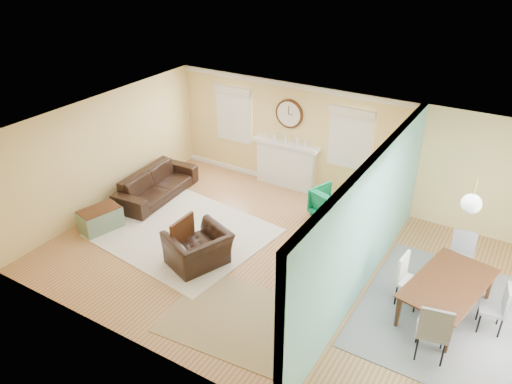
# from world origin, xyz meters

# --- Properties ---
(floor) EXTENTS (9.00, 9.00, 0.00)m
(floor) POSITION_xyz_m (0.00, 0.00, 0.00)
(floor) COLOR olive
(floor) RESTS_ON ground
(wall_back) EXTENTS (9.00, 0.02, 2.60)m
(wall_back) POSITION_xyz_m (0.00, 3.00, 1.30)
(wall_back) COLOR #E9C278
(wall_back) RESTS_ON ground
(wall_front) EXTENTS (9.00, 0.02, 2.60)m
(wall_front) POSITION_xyz_m (0.00, -3.00, 1.30)
(wall_front) COLOR #E9C278
(wall_front) RESTS_ON ground
(wall_left) EXTENTS (0.02, 6.00, 2.60)m
(wall_left) POSITION_xyz_m (-4.50, 0.00, 1.30)
(wall_left) COLOR #E9C278
(wall_left) RESTS_ON ground
(ceiling) EXTENTS (9.00, 6.00, 0.02)m
(ceiling) POSITION_xyz_m (0.00, 0.00, 2.60)
(ceiling) COLOR white
(ceiling) RESTS_ON wall_back
(partition) EXTENTS (0.17, 6.00, 2.60)m
(partition) POSITION_xyz_m (1.51, 0.28, 1.36)
(partition) COLOR #E9C278
(partition) RESTS_ON ground
(fireplace) EXTENTS (1.70, 0.30, 1.17)m
(fireplace) POSITION_xyz_m (-1.50, 2.88, 0.60)
(fireplace) COLOR white
(fireplace) RESTS_ON ground
(wall_clock) EXTENTS (0.70, 0.07, 0.70)m
(wall_clock) POSITION_xyz_m (-1.50, 2.97, 1.85)
(wall_clock) COLOR #4D2411
(wall_clock) RESTS_ON wall_back
(window_left) EXTENTS (1.05, 0.13, 1.42)m
(window_left) POSITION_xyz_m (-3.05, 2.95, 1.66)
(window_left) COLOR white
(window_left) RESTS_ON wall_back
(window_right) EXTENTS (1.05, 0.13, 1.42)m
(window_right) POSITION_xyz_m (0.05, 2.95, 1.66)
(window_right) COLOR white
(window_right) RESTS_ON wall_back
(pendant) EXTENTS (0.30, 0.30, 0.55)m
(pendant) POSITION_xyz_m (3.00, 0.00, 2.20)
(pendant) COLOR gold
(pendant) RESTS_ON ceiling
(rug_cream) EXTENTS (3.61, 3.23, 0.02)m
(rug_cream) POSITION_xyz_m (-2.30, -0.14, 0.01)
(rug_cream) COLOR silver
(rug_cream) RESTS_ON floor
(rug_jute) EXTENTS (2.35, 1.99, 0.01)m
(rug_jute) POSITION_xyz_m (0.02, -1.73, 0.01)
(rug_jute) COLOR tan
(rug_jute) RESTS_ON floor
(rug_grey) EXTENTS (2.62, 3.28, 0.01)m
(rug_grey) POSITION_xyz_m (2.97, 0.15, 0.01)
(rug_grey) COLOR slate
(rug_grey) RESTS_ON floor
(sofa) EXTENTS (1.03, 2.31, 0.66)m
(sofa) POSITION_xyz_m (-3.85, 0.80, 0.33)
(sofa) COLOR black
(sofa) RESTS_ON floor
(eames_chair) EXTENTS (1.28, 1.36, 0.71)m
(eames_chair) POSITION_xyz_m (-1.38, -0.85, 0.35)
(eames_chair) COLOR black
(eames_chair) RESTS_ON floor
(green_chair) EXTENTS (0.92, 0.93, 0.66)m
(green_chair) POSITION_xyz_m (0.03, 2.10, 0.33)
(green_chair) COLOR #006E42
(green_chair) RESTS_ON floor
(trunk) EXTENTS (0.71, 0.95, 0.49)m
(trunk) POSITION_xyz_m (-3.92, -0.92, 0.24)
(trunk) COLOR gray
(trunk) RESTS_ON floor
(credenza) EXTENTS (0.48, 1.40, 0.80)m
(credenza) POSITION_xyz_m (1.11, 1.06, 0.40)
(credenza) COLOR olive
(credenza) RESTS_ON floor
(tv) EXTENTS (0.22, 1.05, 0.60)m
(tv) POSITION_xyz_m (1.09, 1.06, 1.10)
(tv) COLOR black
(tv) RESTS_ON credenza
(garden_stool) EXTENTS (0.33, 0.33, 0.49)m
(garden_stool) POSITION_xyz_m (1.04, -0.07, 0.24)
(garden_stool) COLOR white
(garden_stool) RESTS_ON floor
(potted_plant) EXTENTS (0.49, 0.46, 0.44)m
(potted_plant) POSITION_xyz_m (1.04, -0.07, 0.71)
(potted_plant) COLOR #337F33
(potted_plant) RESTS_ON garden_stool
(dining_table) EXTENTS (1.36, 1.99, 0.64)m
(dining_table) POSITION_xyz_m (2.97, 0.15, 0.32)
(dining_table) COLOR #4D2411
(dining_table) RESTS_ON floor
(dining_chair_n) EXTENTS (0.44, 0.44, 0.92)m
(dining_chair_n) POSITION_xyz_m (2.93, 1.24, 0.54)
(dining_chair_n) COLOR slate
(dining_chair_n) RESTS_ON floor
(dining_chair_s) EXTENTS (0.54, 0.54, 1.03)m
(dining_chair_s) POSITION_xyz_m (2.96, -0.90, 0.61)
(dining_chair_s) COLOR slate
(dining_chair_s) RESTS_ON floor
(dining_chair_w) EXTENTS (0.44, 0.44, 0.93)m
(dining_chair_w) POSITION_xyz_m (2.36, 0.09, 0.55)
(dining_chair_w) COLOR white
(dining_chair_w) RESTS_ON floor
(dining_chair_e) EXTENTS (0.45, 0.45, 0.87)m
(dining_chair_e) POSITION_xyz_m (3.63, 0.14, 0.51)
(dining_chair_e) COLOR slate
(dining_chair_e) RESTS_ON floor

